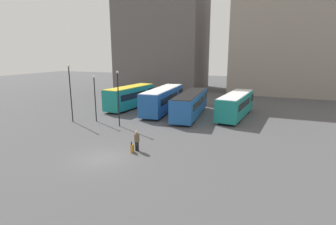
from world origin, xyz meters
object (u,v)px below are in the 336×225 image
Objects in this scene: bus_2 at (191,103)px; lamp_post_1 at (118,94)px; bus_3 at (236,104)px; traveler at (137,139)px; lamp_post_0 at (70,89)px; bus_1 at (163,99)px; lamp_post_2 at (95,95)px; suitcase at (132,148)px; bus_0 at (131,96)px.

lamp_post_1 is at bearing 138.00° from bus_2.
bus_3 reaches higher than traveler.
lamp_post_0 is 1.09× the size of lamp_post_1.
lamp_post_1 is at bearing 3.27° from lamp_post_0.
bus_3 is 20.09m from lamp_post_0.
lamp_post_1 is (-11.23, -9.45, 1.95)m from bus_3.
lamp_post_1 is at bearing 165.97° from bus_1.
bus_2 is 2.16× the size of lamp_post_2.
bus_1 is at bearing 4.43° from suitcase.
lamp_post_2 reaches higher than traveler.
bus_1 is 1.92× the size of lamp_post_1.
bus_0 is 10.08m from lamp_post_0.
bus_1 is 2.16× the size of lamp_post_2.
bus_0 is 5.68× the size of traveler.
bus_0 is 0.84× the size of bus_1.
bus_3 is 10.97× the size of suitcase.
bus_1 is 6.79× the size of traveler.
lamp_post_0 reaches higher than traveler.
lamp_post_1 reaches higher than suitcase.
lamp_post_0 reaches higher than lamp_post_1.
lamp_post_0 is at bearing 52.91° from suitcase.
bus_1 is 9.17m from lamp_post_1.
traveler is 0.85m from suitcase.
bus_1 reaches higher than bus_0.
lamp_post_0 is 2.81m from lamp_post_2.
suitcase is at bearing -170.70° from bus_1.
lamp_post_0 is at bearing 124.63° from bus_3.
bus_3 is 1.58× the size of lamp_post_0.
bus_0 is at bearing 22.22° from traveler.
bus_2 is 9.86m from lamp_post_1.
lamp_post_2 reaches higher than suitcase.
lamp_post_0 is at bearing 55.20° from traveler.
bus_2 is at bearing 53.43° from lamp_post_1.
bus_0 is at bearing 20.94° from suitcase.
lamp_post_0 reaches higher than suitcase.
bus_3 is at bearing -30.13° from traveler.
lamp_post_0 is at bearing 171.10° from bus_0.
bus_1 is at bearing 98.66° from bus_3.
traveler is at bearing 173.01° from bus_2.
bus_2 reaches higher than traveler.
lamp_post_1 reaches higher than bus_2.
suitcase is at bearing 164.42° from bus_3.
suitcase is at bearing 151.06° from traveler.
lamp_post_1 is 1.13× the size of lamp_post_2.
lamp_post_0 is at bearing 135.81° from bus_1.
bus_0 is at bearing 96.06° from bus_3.
bus_0 is 18.09m from suitcase.
lamp_post_1 is at bearing 30.09° from suitcase.
bus_1 is at bearing 70.15° from bus_2.
bus_1 is 12.22× the size of suitcase.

